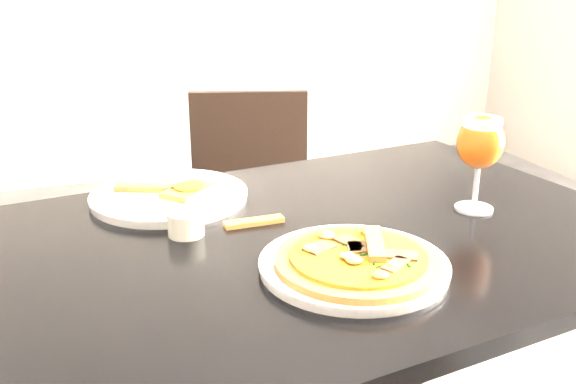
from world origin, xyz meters
name	(u,v)px	position (x,y,z in m)	size (l,w,h in m)	color
dining_table	(314,279)	(0.12, 0.26, 0.66)	(1.30, 0.96, 0.75)	black
chair_far	(250,218)	(0.23, 1.06, 0.46)	(0.48, 0.48, 0.83)	black
plate_main	(354,265)	(0.13, 0.10, 0.76)	(0.29, 0.29, 0.02)	white
pizza	(358,259)	(0.13, 0.09, 0.77)	(0.26, 0.26, 0.03)	brown
plate_second	(169,196)	(-0.09, 0.51, 0.76)	(0.31, 0.31, 0.02)	white
crust_scraps	(175,189)	(-0.08, 0.51, 0.77)	(0.20, 0.14, 0.02)	brown
loose_crust	(254,222)	(0.03, 0.33, 0.75)	(0.11, 0.03, 0.01)	brown
sauce_cup	(186,223)	(-0.09, 0.32, 0.77)	(0.06, 0.06, 0.04)	silver
beer_glass	(480,143)	(0.46, 0.26, 0.88)	(0.09, 0.09, 0.19)	silver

